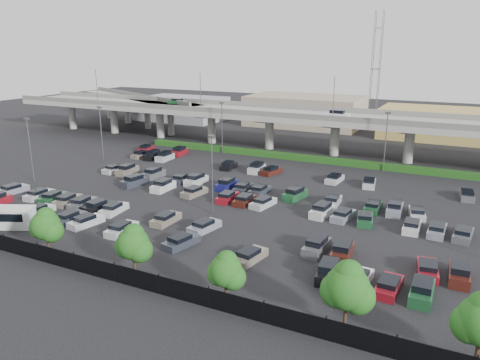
# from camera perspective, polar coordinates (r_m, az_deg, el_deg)

# --- Properties ---
(ground) EXTENTS (280.00, 280.00, 0.00)m
(ground) POSITION_cam_1_polar(r_m,az_deg,el_deg) (67.92, 0.01, -2.01)
(ground) COLOR black
(overpass) EXTENTS (150.00, 13.00, 15.80)m
(overpass) POSITION_cam_1_polar(r_m,az_deg,el_deg) (95.40, 8.55, 7.39)
(overpass) COLOR gray
(overpass) RESTS_ON ground
(on_ramp) EXTENTS (50.93, 30.13, 8.80)m
(on_ramp) POSITION_cam_1_polar(r_m,az_deg,el_deg) (130.04, -12.36, 9.43)
(on_ramp) COLOR gray
(on_ramp) RESTS_ON ground
(hedge) EXTENTS (66.00, 1.60, 1.10)m
(hedge) POSITION_cam_1_polar(r_m,az_deg,el_deg) (90.03, 7.12, 2.77)
(hedge) COLOR #1B4113
(hedge) RESTS_ON ground
(fence) EXTENTS (70.00, 0.10, 2.00)m
(fence) POSITION_cam_1_polar(r_m,az_deg,el_deg) (46.10, -16.02, -10.57)
(fence) COLOR black
(fence) RESTS_ON ground
(tree_row) EXTENTS (65.07, 3.66, 5.94)m
(tree_row) POSITION_cam_1_polar(r_m,az_deg,el_deg) (45.54, -14.32, -7.15)
(tree_row) COLOR #332316
(tree_row) RESTS_ON ground
(shuttle_bus) EXTENTS (7.92, 5.47, 2.42)m
(shuttle_bus) POSITION_cam_1_polar(r_m,az_deg,el_deg) (63.25, -27.06, -3.97)
(shuttle_bus) COLOR silver
(shuttle_bus) RESTS_ON ground
(parked_cars) EXTENTS (62.95, 41.67, 1.67)m
(parked_cars) POSITION_cam_1_polar(r_m,az_deg,el_deg) (65.07, -2.37, -2.27)
(parked_cars) COLOR maroon
(parked_cars) RESTS_ON ground
(light_poles) EXTENTS (66.90, 48.38, 10.30)m
(light_poles) POSITION_cam_1_polar(r_m,az_deg,el_deg) (69.84, -2.30, 3.79)
(light_poles) COLOR #4E4E53
(light_poles) RESTS_ON ground
(distant_buildings) EXTENTS (138.00, 24.00, 9.00)m
(distant_buildings) POSITION_cam_1_polar(r_m,az_deg,el_deg) (121.97, 18.61, 7.07)
(distant_buildings) COLOR gray
(distant_buildings) RESTS_ON ground
(comm_tower) EXTENTS (2.40, 2.40, 30.00)m
(comm_tower) POSITION_cam_1_polar(r_m,az_deg,el_deg) (134.22, 16.24, 13.13)
(comm_tower) COLOR #4E4E53
(comm_tower) RESTS_ON ground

